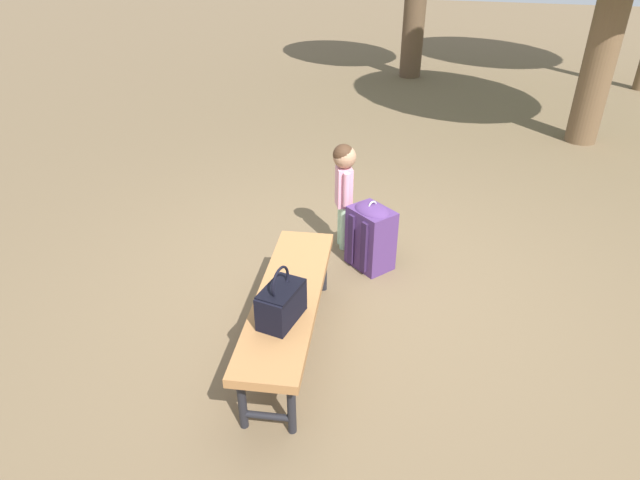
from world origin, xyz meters
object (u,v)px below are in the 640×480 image
object	(u,v)px
child_standing	(344,180)
park_bench	(289,300)
handbag	(281,302)
backpack_large	(371,234)

from	to	relation	value
child_standing	park_bench	bearing A→B (deg)	179.91
park_bench	child_standing	bearing A→B (deg)	-0.09
handbag	child_standing	xyz separation A→B (m)	(1.68, 0.05, 0.06)
handbag	backpack_large	distance (m)	1.48
backpack_large	child_standing	bearing A→B (deg)	50.84
backpack_large	handbag	bearing A→B (deg)	170.01
handbag	park_bench	bearing A→B (deg)	11.25
park_bench	backpack_large	world-z (taller)	backpack_large
park_bench	child_standing	distance (m)	1.43
handbag	backpack_large	world-z (taller)	handbag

